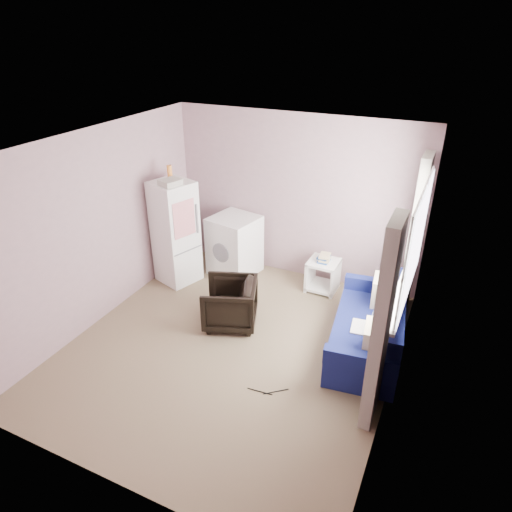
{
  "coord_description": "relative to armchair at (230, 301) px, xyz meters",
  "views": [
    {
      "loc": [
        2.17,
        -3.97,
        3.62
      ],
      "look_at": [
        0.05,
        0.6,
        1.0
      ],
      "focal_mm": 32.0,
      "sensor_mm": 36.0,
      "label": 1
    }
  ],
  "objects": [
    {
      "name": "room",
      "position": [
        0.27,
        -0.42,
        0.91
      ],
      "size": [
        3.84,
        4.24,
        2.54
      ],
      "color": "#867357",
      "rests_on": "ground"
    },
    {
      "name": "armchair",
      "position": [
        0.0,
        0.0,
        0.0
      ],
      "size": [
        0.82,
        0.84,
        0.69
      ],
      "primitive_type": "imported",
      "rotation": [
        0.0,
        0.0,
        -1.22
      ],
      "color": "black",
      "rests_on": "ground"
    },
    {
      "name": "fridge",
      "position": [
        -1.28,
        0.71,
        0.46
      ],
      "size": [
        0.69,
        0.68,
        1.79
      ],
      "rotation": [
        0.0,
        0.0,
        -0.32
      ],
      "color": "white",
      "rests_on": "ground"
    },
    {
      "name": "washing_machine",
      "position": [
        -0.59,
        1.28,
        0.15
      ],
      "size": [
        0.78,
        0.78,
        0.94
      ],
      "rotation": [
        0.0,
        0.0,
        -0.2
      ],
      "color": "white",
      "rests_on": "ground"
    },
    {
      "name": "side_table",
      "position": [
        0.85,
        1.34,
        -0.07
      ],
      "size": [
        0.44,
        0.44,
        0.59
      ],
      "rotation": [
        0.0,
        0.0,
        -0.02
      ],
      "color": "white",
      "rests_on": "ground"
    },
    {
      "name": "sofa",
      "position": [
        1.81,
        0.23,
        -0.06
      ],
      "size": [
        0.98,
        1.8,
        0.77
      ],
      "rotation": [
        0.0,
        0.0,
        0.12
      ],
      "color": "navy",
      "rests_on": "ground"
    },
    {
      "name": "window_dressing",
      "position": [
        2.04,
        0.27,
        0.76
      ],
      "size": [
        0.17,
        2.62,
        2.18
      ],
      "color": "white",
      "rests_on": "ground"
    },
    {
      "name": "floor_cables",
      "position": [
        0.97,
        -0.96,
        -0.34
      ],
      "size": [
        0.42,
        0.19,
        0.01
      ],
      "rotation": [
        0.0,
        0.0,
        0.43
      ],
      "color": "black",
      "rests_on": "ground"
    }
  ]
}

